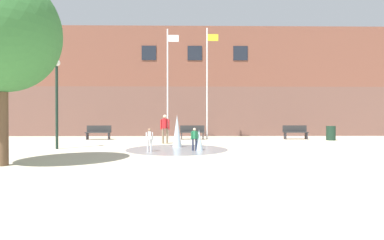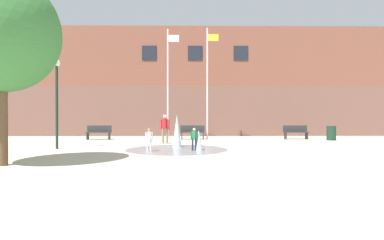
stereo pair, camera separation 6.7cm
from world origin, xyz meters
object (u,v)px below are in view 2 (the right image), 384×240
at_px(park_bench_near_trashcan, 296,132).
at_px(child_in_fountain, 194,137).
at_px(flagpole_left, 168,80).
at_px(lamp_post_left_lane, 57,91).
at_px(trash_can, 331,133).
at_px(child_running, 149,138).
at_px(adult_near_bench, 165,127).
at_px(park_bench_center, 192,132).
at_px(street_tree_foreground, 2,33).
at_px(park_bench_under_left_flagpole, 99,132).
at_px(flagpole_right, 208,80).

distance_m(park_bench_near_trashcan, child_in_fountain, 9.47).
relative_size(flagpole_left, lamp_post_left_lane, 1.79).
bearing_deg(trash_can, lamp_post_left_lane, -162.05).
distance_m(child_running, flagpole_left, 8.08).
xyz_separation_m(child_running, child_in_fountain, (1.92, 0.37, 0.00)).
height_order(adult_near_bench, child_in_fountain, adult_near_bench).
relative_size(park_bench_center, child_in_fountain, 1.62).
distance_m(child_running, child_in_fountain, 1.95).
xyz_separation_m(park_bench_center, street_tree_foreground, (-5.88, -10.51, 3.52)).
relative_size(park_bench_under_left_flagpole, flagpole_right, 0.22).
bearing_deg(child_in_fountain, park_bench_under_left_flagpole, -1.08).
bearing_deg(child_in_fountain, street_tree_foreground, 79.71).
height_order(park_bench_near_trashcan, child_running, child_running).
bearing_deg(park_bench_near_trashcan, park_bench_center, -179.76).
distance_m(adult_near_bench, child_running, 3.81).
relative_size(park_bench_center, park_bench_near_trashcan, 1.00).
height_order(adult_near_bench, street_tree_foreground, street_tree_foreground).
distance_m(park_bench_near_trashcan, lamp_post_left_lane, 14.51).
xyz_separation_m(flagpole_right, street_tree_foreground, (-6.91, -10.95, 0.05)).
distance_m(child_in_fountain, lamp_post_left_lane, 6.68).
xyz_separation_m(park_bench_center, flagpole_left, (-1.62, 0.44, 3.43)).
xyz_separation_m(park_bench_under_left_flagpole, adult_near_bench, (4.56, -3.09, 0.45)).
distance_m(flagpole_left, trash_can, 10.98).
height_order(child_in_fountain, street_tree_foreground, street_tree_foreground).
bearing_deg(child_running, street_tree_foreground, 128.07).
relative_size(lamp_post_left_lane, street_tree_foreground, 0.71).
relative_size(child_running, trash_can, 1.10).
relative_size(flagpole_left, flagpole_right, 0.99).
relative_size(park_bench_center, flagpole_right, 0.22).
distance_m(child_in_fountain, flagpole_left, 7.91).
height_order(park_bench_center, lamp_post_left_lane, lamp_post_left_lane).
bearing_deg(park_bench_center, child_in_fountain, -90.09).
bearing_deg(adult_near_bench, flagpole_right, -17.53).
bearing_deg(trash_can, child_running, -150.57).
bearing_deg(park_bench_center, park_bench_under_left_flagpole, -179.46).
relative_size(child_in_fountain, lamp_post_left_lane, 0.24).
xyz_separation_m(lamp_post_left_lane, street_tree_foreground, (0.43, -4.73, 1.33)).
bearing_deg(trash_can, adult_near_bench, -167.72).
bearing_deg(child_running, lamp_post_left_lane, 71.26).
xyz_separation_m(park_bench_under_left_flagpole, park_bench_center, (6.11, 0.06, 0.00)).
bearing_deg(child_running, park_bench_center, -19.80).
distance_m(flagpole_right, lamp_post_left_lane, 9.71).
bearing_deg(street_tree_foreground, park_bench_under_left_flagpole, 91.26).
bearing_deg(park_bench_near_trashcan, street_tree_foreground, -140.28).
bearing_deg(adult_near_bench, street_tree_foreground, 167.77).
distance_m(park_bench_center, flagpole_left, 3.82).
xyz_separation_m(park_bench_under_left_flagpole, street_tree_foreground, (0.23, -10.45, 3.52)).
relative_size(child_in_fountain, flagpole_right, 0.13).
bearing_deg(child_in_fountain, lamp_post_left_lane, 38.74).
bearing_deg(park_bench_center, flagpole_right, 23.30).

